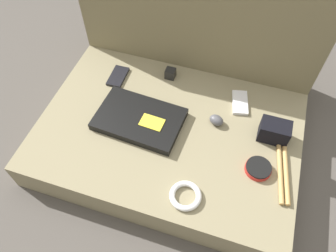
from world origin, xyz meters
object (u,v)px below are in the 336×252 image
at_px(phone_black, 118,76).
at_px(charger_brick, 170,73).
at_px(computer_mouse, 216,120).
at_px(camera_pouch, 274,131).
at_px(phone_silver, 240,103).
at_px(speaker_puck, 258,168).
at_px(laptop, 140,118).

height_order(phone_black, charger_brick, charger_brick).
relative_size(computer_mouse, camera_pouch, 0.62).
relative_size(phone_silver, charger_brick, 3.07).
bearing_deg(speaker_puck, computer_mouse, 140.26).
bearing_deg(camera_pouch, speaker_puck, -100.38).
bearing_deg(laptop, camera_pouch, 12.87).
height_order(computer_mouse, phone_silver, computer_mouse).
xyz_separation_m(computer_mouse, speaker_puck, (0.19, -0.16, -0.01)).
bearing_deg(laptop, speaker_puck, -5.24).
height_order(phone_black, camera_pouch, camera_pouch).
xyz_separation_m(phone_silver, phone_black, (-0.54, -0.02, -0.00)).
relative_size(speaker_puck, phone_silver, 0.71).
bearing_deg(camera_pouch, computer_mouse, 179.89).
relative_size(camera_pouch, charger_brick, 2.56).
height_order(speaker_puck, charger_brick, charger_brick).
relative_size(speaker_puck, camera_pouch, 0.85).
xyz_separation_m(speaker_puck, phone_silver, (-0.12, 0.29, -0.00)).
height_order(laptop, phone_silver, laptop).
distance_m(computer_mouse, camera_pouch, 0.22).
xyz_separation_m(computer_mouse, phone_black, (-0.47, 0.11, -0.01)).
relative_size(phone_black, charger_brick, 2.79).
distance_m(computer_mouse, phone_silver, 0.15).
height_order(computer_mouse, phone_black, computer_mouse).
distance_m(speaker_puck, phone_silver, 0.31).
xyz_separation_m(speaker_puck, camera_pouch, (0.03, 0.16, 0.03)).
bearing_deg(speaker_puck, camera_pouch, 79.62).
bearing_deg(computer_mouse, charger_brick, 163.70).
bearing_deg(phone_black, speaker_puck, -23.74).
distance_m(phone_silver, charger_brick, 0.32).
height_order(phone_silver, charger_brick, charger_brick).
bearing_deg(laptop, computer_mouse, 19.66).
height_order(computer_mouse, speaker_puck, computer_mouse).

